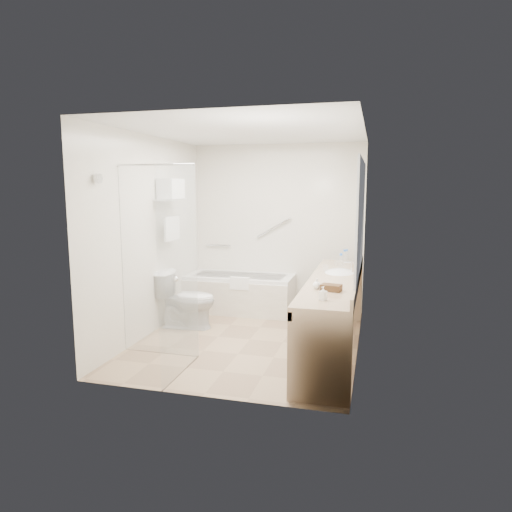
% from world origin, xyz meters
% --- Properties ---
extents(floor, '(3.20, 3.20, 0.00)m').
position_xyz_m(floor, '(0.00, 0.00, 0.00)').
color(floor, '#9F8362').
rests_on(floor, ground).
extents(ceiling, '(2.60, 3.20, 0.10)m').
position_xyz_m(ceiling, '(0.00, 0.00, 2.50)').
color(ceiling, silver).
rests_on(ceiling, wall_back).
extents(wall_back, '(2.60, 0.10, 2.50)m').
position_xyz_m(wall_back, '(0.00, 1.60, 1.25)').
color(wall_back, beige).
rests_on(wall_back, ground).
extents(wall_front, '(2.60, 0.10, 2.50)m').
position_xyz_m(wall_front, '(0.00, -1.60, 1.25)').
color(wall_front, beige).
rests_on(wall_front, ground).
extents(wall_left, '(0.10, 3.20, 2.50)m').
position_xyz_m(wall_left, '(-1.30, 0.00, 1.25)').
color(wall_left, beige).
rests_on(wall_left, ground).
extents(wall_right, '(0.10, 3.20, 2.50)m').
position_xyz_m(wall_right, '(1.30, 0.00, 1.25)').
color(wall_right, beige).
rests_on(wall_right, ground).
extents(bathtub, '(1.60, 0.73, 0.59)m').
position_xyz_m(bathtub, '(-0.50, 1.24, 0.28)').
color(bathtub, white).
rests_on(bathtub, floor).
extents(grab_bar_short, '(0.40, 0.03, 0.03)m').
position_xyz_m(grab_bar_short, '(-0.95, 1.56, 0.95)').
color(grab_bar_short, silver).
rests_on(grab_bar_short, wall_back).
extents(grab_bar_long, '(0.53, 0.03, 0.33)m').
position_xyz_m(grab_bar_long, '(-0.05, 1.56, 1.25)').
color(grab_bar_long, silver).
rests_on(grab_bar_long, wall_back).
extents(shower_enclosure, '(0.96, 0.91, 2.11)m').
position_xyz_m(shower_enclosure, '(-0.63, -0.93, 1.07)').
color(shower_enclosure, silver).
rests_on(shower_enclosure, floor).
extents(towel_shelf, '(0.24, 0.55, 0.81)m').
position_xyz_m(towel_shelf, '(-1.17, 0.35, 1.75)').
color(towel_shelf, silver).
rests_on(towel_shelf, wall_left).
extents(vanity_counter, '(0.55, 2.70, 0.95)m').
position_xyz_m(vanity_counter, '(1.02, -0.15, 0.64)').
color(vanity_counter, tan).
rests_on(vanity_counter, floor).
extents(sink, '(0.40, 0.52, 0.14)m').
position_xyz_m(sink, '(1.05, 0.25, 0.82)').
color(sink, white).
rests_on(sink, vanity_counter).
extents(faucet, '(0.03, 0.03, 0.14)m').
position_xyz_m(faucet, '(1.20, 0.25, 0.93)').
color(faucet, silver).
rests_on(faucet, vanity_counter).
extents(mirror, '(0.02, 2.00, 1.20)m').
position_xyz_m(mirror, '(1.29, -0.15, 1.55)').
color(mirror, '#A7ABB3').
rests_on(mirror, wall_right).
extents(hairdryer_unit, '(0.08, 0.10, 0.18)m').
position_xyz_m(hairdryer_unit, '(1.25, 1.05, 1.45)').
color(hairdryer_unit, white).
rests_on(hairdryer_unit, wall_right).
extents(toilet, '(0.80, 0.50, 0.75)m').
position_xyz_m(toilet, '(-0.95, 0.27, 0.38)').
color(toilet, white).
rests_on(toilet, floor).
extents(amenity_basket, '(0.22, 0.17, 0.06)m').
position_xyz_m(amenity_basket, '(1.05, -0.77, 0.88)').
color(amenity_basket, '#4A321A').
rests_on(amenity_basket, vanity_counter).
extents(soap_bottle_a, '(0.10, 0.14, 0.06)m').
position_xyz_m(soap_bottle_a, '(1.01, -1.17, 0.88)').
color(soap_bottle_a, white).
rests_on(soap_bottle_a, vanity_counter).
extents(soap_bottle_b, '(0.08, 0.10, 0.08)m').
position_xyz_m(soap_bottle_b, '(0.90, -0.72, 0.89)').
color(soap_bottle_b, white).
rests_on(soap_bottle_b, vanity_counter).
extents(water_bottle_left, '(0.06, 0.06, 0.21)m').
position_xyz_m(water_bottle_left, '(1.07, 0.77, 0.95)').
color(water_bottle_left, silver).
rests_on(water_bottle_left, vanity_counter).
extents(water_bottle_mid, '(0.05, 0.05, 0.17)m').
position_xyz_m(water_bottle_mid, '(1.08, 1.10, 0.93)').
color(water_bottle_mid, silver).
rests_on(water_bottle_mid, vanity_counter).
extents(water_bottle_right, '(0.06, 0.06, 0.21)m').
position_xyz_m(water_bottle_right, '(1.05, 0.41, 0.94)').
color(water_bottle_right, silver).
rests_on(water_bottle_right, vanity_counter).
extents(drinking_glass_near, '(0.07, 0.07, 0.08)m').
position_xyz_m(drinking_glass_near, '(0.98, 0.73, 0.89)').
color(drinking_glass_near, silver).
rests_on(drinking_glass_near, vanity_counter).
extents(drinking_glass_far, '(0.07, 0.07, 0.08)m').
position_xyz_m(drinking_glass_far, '(0.88, 0.26, 0.89)').
color(drinking_glass_far, silver).
rests_on(drinking_glass_far, vanity_counter).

